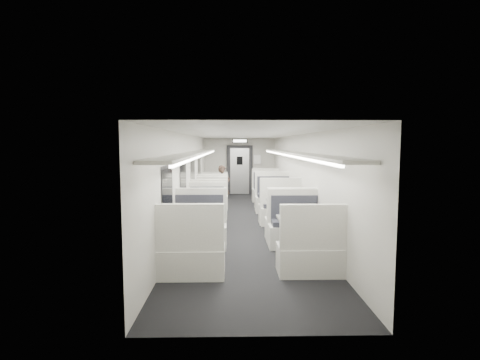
{
  "coord_description": "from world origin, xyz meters",
  "views": [
    {
      "loc": [
        -0.3,
        -9.99,
        2.14
      ],
      "look_at": [
        -0.09,
        0.6,
        1.13
      ],
      "focal_mm": 28.0,
      "sensor_mm": 36.0,
      "label": 1
    }
  ],
  "objects_px": {
    "booth_left_a": "(213,194)",
    "booth_left_b": "(210,201)",
    "booth_right_c": "(285,215)",
    "exit_sign": "(240,141)",
    "booth_left_c": "(205,215)",
    "booth_left_d": "(195,238)",
    "booth_right_b": "(277,203)",
    "booth_right_a": "(269,193)",
    "booth_right_d": "(302,238)",
    "passenger": "(222,186)",
    "vestibule_door": "(240,170)"
  },
  "relations": [
    {
      "from": "booth_left_b",
      "to": "booth_right_d",
      "type": "height_order",
      "value": "booth_right_d"
    },
    {
      "from": "booth_right_b",
      "to": "passenger",
      "type": "xyz_separation_m",
      "value": [
        -1.65,
        1.75,
        0.3
      ]
    },
    {
      "from": "booth_left_a",
      "to": "booth_right_b",
      "type": "height_order",
      "value": "booth_right_b"
    },
    {
      "from": "booth_left_a",
      "to": "booth_right_b",
      "type": "bearing_deg",
      "value": -49.69
    },
    {
      "from": "booth_right_b",
      "to": "booth_right_d",
      "type": "height_order",
      "value": "booth_right_b"
    },
    {
      "from": "passenger",
      "to": "booth_right_a",
      "type": "bearing_deg",
      "value": 9.66
    },
    {
      "from": "booth_right_c",
      "to": "booth_right_d",
      "type": "xyz_separation_m",
      "value": [
        0.0,
        -2.21,
        -0.0
      ]
    },
    {
      "from": "booth_left_d",
      "to": "exit_sign",
      "type": "distance_m",
      "value": 8.89
    },
    {
      "from": "booth_left_d",
      "to": "vestibule_door",
      "type": "distance_m",
      "value": 9.2
    },
    {
      "from": "booth_right_c",
      "to": "exit_sign",
      "type": "height_order",
      "value": "exit_sign"
    },
    {
      "from": "booth_left_a",
      "to": "booth_right_c",
      "type": "relative_size",
      "value": 0.9
    },
    {
      "from": "vestibule_door",
      "to": "exit_sign",
      "type": "height_order",
      "value": "exit_sign"
    },
    {
      "from": "booth_left_a",
      "to": "booth_left_b",
      "type": "bearing_deg",
      "value": -90.0
    },
    {
      "from": "passenger",
      "to": "exit_sign",
      "type": "distance_m",
      "value": 3.28
    },
    {
      "from": "booth_left_b",
      "to": "passenger",
      "type": "distance_m",
      "value": 1.25
    },
    {
      "from": "booth_right_c",
      "to": "booth_left_c",
      "type": "bearing_deg",
      "value": 174.41
    },
    {
      "from": "booth_left_c",
      "to": "exit_sign",
      "type": "distance_m",
      "value": 6.55
    },
    {
      "from": "booth_left_d",
      "to": "booth_right_b",
      "type": "height_order",
      "value": "booth_right_b"
    },
    {
      "from": "booth_left_c",
      "to": "booth_left_d",
      "type": "xyz_separation_m",
      "value": [
        0.0,
        -2.45,
        0.04
      ]
    },
    {
      "from": "vestibule_door",
      "to": "passenger",
      "type": "bearing_deg",
      "value": -101.09
    },
    {
      "from": "booth_left_a",
      "to": "booth_right_d",
      "type": "xyz_separation_m",
      "value": [
        2.0,
        -6.38,
        0.04
      ]
    },
    {
      "from": "vestibule_door",
      "to": "exit_sign",
      "type": "relative_size",
      "value": 3.39
    },
    {
      "from": "booth_left_c",
      "to": "booth_right_d",
      "type": "relative_size",
      "value": 0.93
    },
    {
      "from": "booth_left_d",
      "to": "booth_right_b",
      "type": "relative_size",
      "value": 0.97
    },
    {
      "from": "booth_right_a",
      "to": "booth_left_a",
      "type": "bearing_deg",
      "value": 177.46
    },
    {
      "from": "booth_right_c",
      "to": "booth_right_a",
      "type": "bearing_deg",
      "value": 90.0
    },
    {
      "from": "booth_left_b",
      "to": "vestibule_door",
      "type": "relative_size",
      "value": 1.03
    },
    {
      "from": "booth_left_d",
      "to": "booth_right_d",
      "type": "relative_size",
      "value": 1.02
    },
    {
      "from": "exit_sign",
      "to": "booth_left_b",
      "type": "bearing_deg",
      "value": -104.14
    },
    {
      "from": "booth_left_a",
      "to": "booth_left_d",
      "type": "height_order",
      "value": "booth_left_d"
    },
    {
      "from": "booth_left_d",
      "to": "exit_sign",
      "type": "relative_size",
      "value": 3.69
    },
    {
      "from": "booth_left_b",
      "to": "booth_right_c",
      "type": "bearing_deg",
      "value": -50.28
    },
    {
      "from": "booth_left_c",
      "to": "booth_left_d",
      "type": "bearing_deg",
      "value": -90.0
    },
    {
      "from": "booth_right_b",
      "to": "booth_right_a",
      "type": "bearing_deg",
      "value": 90.0
    },
    {
      "from": "booth_left_a",
      "to": "vestibule_door",
      "type": "bearing_deg",
      "value": 69.63
    },
    {
      "from": "exit_sign",
      "to": "booth_left_d",
      "type": "bearing_deg",
      "value": -96.61
    },
    {
      "from": "passenger",
      "to": "exit_sign",
      "type": "xyz_separation_m",
      "value": [
        0.65,
        2.81,
        1.56
      ]
    },
    {
      "from": "booth_left_d",
      "to": "booth_left_b",
      "type": "bearing_deg",
      "value": 90.0
    },
    {
      "from": "booth_left_b",
      "to": "passenger",
      "type": "bearing_deg",
      "value": 73.04
    },
    {
      "from": "booth_right_d",
      "to": "booth_left_a",
      "type": "bearing_deg",
      "value": 107.4
    },
    {
      "from": "booth_left_a",
      "to": "booth_left_c",
      "type": "xyz_separation_m",
      "value": [
        0.0,
        -3.98,
        0.01
      ]
    },
    {
      "from": "exit_sign",
      "to": "booth_right_b",
      "type": "bearing_deg",
      "value": -77.64
    },
    {
      "from": "booth_left_b",
      "to": "booth_right_c",
      "type": "xyz_separation_m",
      "value": [
        2.0,
        -2.41,
        0.02
      ]
    },
    {
      "from": "booth_right_c",
      "to": "passenger",
      "type": "distance_m",
      "value": 3.94
    },
    {
      "from": "exit_sign",
      "to": "booth_right_c",
      "type": "bearing_deg",
      "value": -81.09
    },
    {
      "from": "booth_left_c",
      "to": "booth_right_c",
      "type": "distance_m",
      "value": 2.01
    },
    {
      "from": "booth_right_c",
      "to": "passenger",
      "type": "xyz_separation_m",
      "value": [
        -1.65,
        3.57,
        0.31
      ]
    },
    {
      "from": "booth_right_b",
      "to": "exit_sign",
      "type": "relative_size",
      "value": 3.8
    },
    {
      "from": "booth_left_b",
      "to": "booth_right_d",
      "type": "relative_size",
      "value": 0.96
    },
    {
      "from": "booth_right_b",
      "to": "vestibule_door",
      "type": "distance_m",
      "value": 5.19
    }
  ]
}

